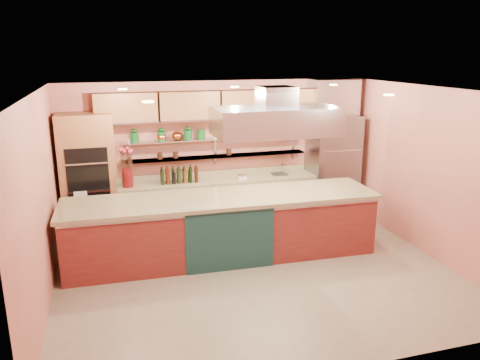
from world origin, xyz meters
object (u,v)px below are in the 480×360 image
object	(u,v)px
flower_vase	(128,178)
copper_kettle	(177,136)
refrigerator	(332,166)
green_canister	(201,134)
island	(223,227)
kitchen_scale	(242,176)

from	to	relation	value
flower_vase	copper_kettle	xyz separation A→B (m)	(0.97, 0.22, 0.69)
refrigerator	green_canister	size ratio (longest dim) A/B	11.61
island	flower_vase	size ratio (longest dim) A/B	14.37
kitchen_scale	copper_kettle	bearing A→B (deg)	161.33
kitchen_scale	green_canister	world-z (taller)	green_canister
refrigerator	island	size ratio (longest dim) A/B	0.42
refrigerator	kitchen_scale	bearing A→B (deg)	179.71
flower_vase	kitchen_scale	size ratio (longest dim) A/B	2.06
refrigerator	island	world-z (taller)	refrigerator
flower_vase	green_canister	xyz separation A→B (m)	(1.43, 0.22, 0.70)
island	green_canister	xyz separation A→B (m)	(0.00, 1.66, 1.28)
flower_vase	green_canister	bearing A→B (deg)	8.74
green_canister	flower_vase	bearing A→B (deg)	-171.26
flower_vase	kitchen_scale	distance (m)	2.19
kitchen_scale	refrigerator	bearing A→B (deg)	-8.74
kitchen_scale	green_canister	size ratio (longest dim) A/B	0.94
refrigerator	copper_kettle	bearing A→B (deg)	175.84
refrigerator	green_canister	world-z (taller)	refrigerator
kitchen_scale	green_canister	xyz separation A→B (m)	(-0.75, 0.22, 0.83)
flower_vase	green_canister	distance (m)	1.61
island	flower_vase	world-z (taller)	flower_vase
refrigerator	island	xyz separation A→B (m)	(-2.70, -1.43, -0.53)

